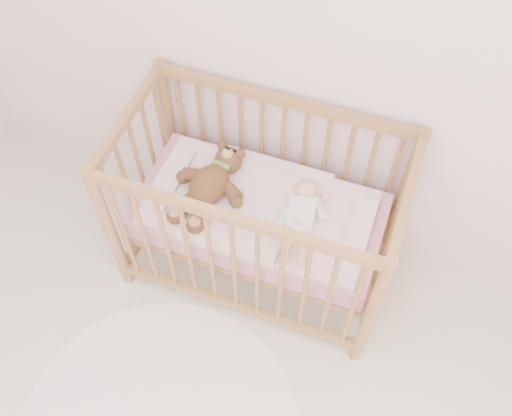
% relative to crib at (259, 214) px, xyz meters
% --- Properties ---
extents(wall_back, '(4.00, 0.02, 2.70)m').
position_rel_crib_xyz_m(wall_back, '(0.08, 0.40, 0.85)').
color(wall_back, white).
rests_on(wall_back, floor).
extents(crib, '(1.36, 0.76, 1.00)m').
position_rel_crib_xyz_m(crib, '(0.00, 0.00, 0.00)').
color(crib, '#9E7643').
rests_on(crib, floor).
extents(mattress, '(1.22, 0.62, 0.13)m').
position_rel_crib_xyz_m(mattress, '(0.00, 0.00, -0.01)').
color(mattress, pink).
rests_on(mattress, crib).
extents(blanket, '(1.10, 0.58, 0.06)m').
position_rel_crib_xyz_m(blanket, '(0.00, 0.00, 0.06)').
color(blanket, '#F0A5B6').
rests_on(blanket, mattress).
extents(baby, '(0.31, 0.53, 0.12)m').
position_rel_crib_xyz_m(baby, '(0.22, -0.02, 0.14)').
color(baby, silver).
rests_on(baby, blanket).
extents(teddy_bear, '(0.47, 0.60, 0.15)m').
position_rel_crib_xyz_m(teddy_bear, '(-0.26, -0.02, 0.15)').
color(teddy_bear, brown).
rests_on(teddy_bear, blanket).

